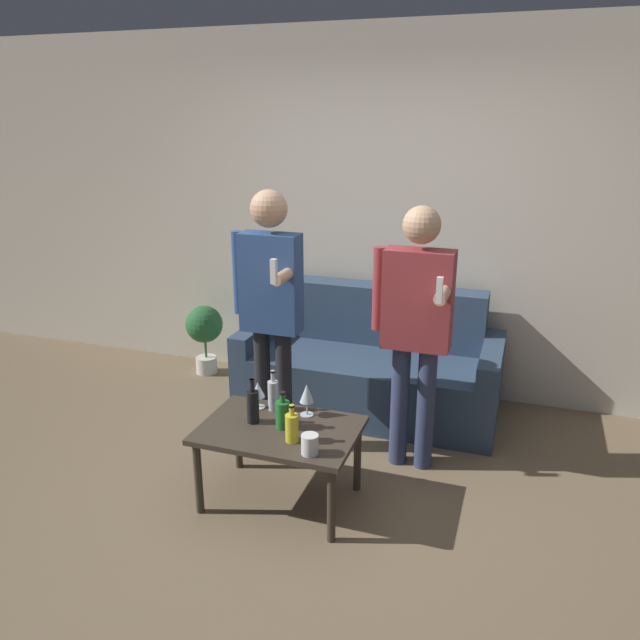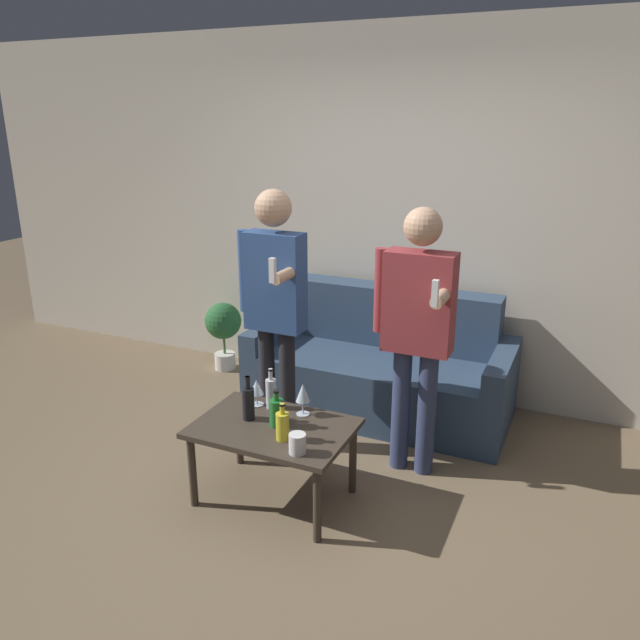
{
  "view_description": "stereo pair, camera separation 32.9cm",
  "coord_description": "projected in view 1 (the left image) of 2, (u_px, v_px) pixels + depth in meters",
  "views": [
    {
      "loc": [
        1.01,
        -2.59,
        2.09
      ],
      "look_at": [
        -0.1,
        0.65,
        0.95
      ],
      "focal_mm": 35.0,
      "sensor_mm": 36.0,
      "label": 1
    },
    {
      "loc": [
        1.31,
        -2.46,
        2.09
      ],
      "look_at": [
        -0.1,
        0.65,
        0.95
      ],
      "focal_mm": 35.0,
      "sensor_mm": 36.0,
      "label": 2
    }
  ],
  "objects": [
    {
      "name": "bottle_yellow",
      "position": [
        292.0,
        427.0,
        3.23
      ],
      "size": [
        0.07,
        0.07,
        0.21
      ],
      "color": "yellow",
      "rests_on": "coffee_table"
    },
    {
      "name": "wine_glass_near",
      "position": [
        307.0,
        394.0,
        3.49
      ],
      "size": [
        0.08,
        0.08,
        0.19
      ],
      "color": "silver",
      "rests_on": "coffee_table"
    },
    {
      "name": "couch",
      "position": [
        370.0,
        367.0,
        4.58
      ],
      "size": [
        1.85,
        0.82,
        0.87
      ],
      "color": "#334760",
      "rests_on": "ground_plane"
    },
    {
      "name": "wine_glass_far",
      "position": [
        258.0,
        391.0,
        3.59
      ],
      "size": [
        0.08,
        0.08,
        0.16
      ],
      "color": "silver",
      "rests_on": "coffee_table"
    },
    {
      "name": "wall_back",
      "position": [
        391.0,
        217.0,
        4.66
      ],
      "size": [
        8.0,
        0.06,
        2.7
      ],
      "color": "beige",
      "rests_on": "ground_plane"
    },
    {
      "name": "cup_on_table",
      "position": [
        310.0,
        444.0,
        3.12
      ],
      "size": [
        0.09,
        0.09,
        0.11
      ],
      "color": "white",
      "rests_on": "coffee_table"
    },
    {
      "name": "bottle_green",
      "position": [
        273.0,
        394.0,
        3.57
      ],
      "size": [
        0.06,
        0.06,
        0.24
      ],
      "color": "silver",
      "rests_on": "coffee_table"
    },
    {
      "name": "coffee_table",
      "position": [
        280.0,
        437.0,
        3.41
      ],
      "size": [
        0.86,
        0.59,
        0.46
      ],
      "color": "#3D3328",
      "rests_on": "ground_plane"
    },
    {
      "name": "bottle_dark",
      "position": [
        283.0,
        414.0,
        3.37
      ],
      "size": [
        0.08,
        0.08,
        0.21
      ],
      "color": "#23752D",
      "rests_on": "coffee_table"
    },
    {
      "name": "ground_plane",
      "position": [
        298.0,
        529.0,
        3.29
      ],
      "size": [
        16.0,
        16.0,
        0.0
      ],
      "primitive_type": "plane",
      "color": "#756047"
    },
    {
      "name": "person_standing_right",
      "position": [
        416.0,
        319.0,
        3.61
      ],
      "size": [
        0.47,
        0.41,
        1.61
      ],
      "color": "navy",
      "rests_on": "ground_plane"
    },
    {
      "name": "bottle_orange",
      "position": [
        253.0,
        405.0,
        3.42
      ],
      "size": [
        0.07,
        0.07,
        0.26
      ],
      "color": "black",
      "rests_on": "coffee_table"
    },
    {
      "name": "person_standing_left",
      "position": [
        270.0,
        299.0,
        3.8
      ],
      "size": [
        0.43,
        0.42,
        1.67
      ],
      "color": "#232328",
      "rests_on": "ground_plane"
    },
    {
      "name": "potted_plant",
      "position": [
        204.0,
        329.0,
        5.16
      ],
      "size": [
        0.31,
        0.31,
        0.58
      ],
      "color": "silver",
      "rests_on": "ground_plane"
    }
  ]
}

